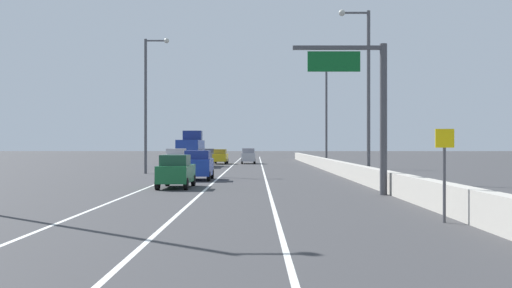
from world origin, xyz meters
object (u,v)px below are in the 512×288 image
object	(u,v)px
speed_advisory_sign	(447,168)
car_gray_3	(211,155)
box_truck	(194,150)
car_yellow_2	(223,157)
car_white_5	(179,160)
lamp_post_right_second	(368,84)
lamp_post_right_third	(327,107)
lamp_post_left_mid	(151,97)
overhead_sign_gantry	(371,100)
car_green_4	(179,171)
car_blue_1	(201,165)
car_silver_0	(251,156)

from	to	relation	value
speed_advisory_sign	car_gray_3	distance (m)	73.62
car_gray_3	box_truck	xyz separation A→B (m)	(-0.18, -23.55, 0.93)
speed_advisory_sign	car_yellow_2	size ratio (longest dim) A/B	0.65
car_white_5	box_truck	distance (m)	11.40
lamp_post_right_second	car_yellow_2	bearing A→B (deg)	108.21
car_gray_3	car_yellow_2	bearing A→B (deg)	-79.81
speed_advisory_sign	box_truck	bearing A→B (deg)	105.31
lamp_post_right_third	lamp_post_left_mid	size ratio (longest dim) A/B	1.00
car_white_5	box_truck	size ratio (longest dim) A/B	0.50
lamp_post_right_third	car_yellow_2	world-z (taller)	lamp_post_right_third
overhead_sign_gantry	car_green_4	bearing A→B (deg)	154.89
overhead_sign_gantry	lamp_post_left_mid	size ratio (longest dim) A/B	0.64
lamp_post_right_second	car_blue_1	xyz separation A→B (m)	(-11.47, 1.57, -5.56)
box_truck	speed_advisory_sign	bearing A→B (deg)	-74.69
overhead_sign_gantry	car_yellow_2	distance (m)	48.54
overhead_sign_gantry	box_truck	xyz separation A→B (m)	(-12.93, 38.28, -2.86)
car_blue_1	lamp_post_right_third	bearing A→B (deg)	63.62
lamp_post_right_third	car_blue_1	distance (m)	26.50
lamp_post_right_third	lamp_post_left_mid	world-z (taller)	same
lamp_post_left_mid	car_blue_1	world-z (taller)	lamp_post_left_mid
car_green_4	box_truck	bearing A→B (deg)	94.70
lamp_post_right_second	car_white_5	xyz separation A→B (m)	(-14.87, 15.95, -5.54)
speed_advisory_sign	car_green_4	bearing A→B (deg)	124.65
overhead_sign_gantry	speed_advisory_sign	distance (m)	11.01
lamp_post_left_mid	box_truck	size ratio (longest dim) A/B	1.32
car_silver_0	box_truck	distance (m)	12.14
overhead_sign_gantry	car_white_5	size ratio (longest dim) A/B	1.70
lamp_post_left_mid	box_truck	xyz separation A→B (m)	(1.91, 16.37, -4.73)
lamp_post_left_mid	car_yellow_2	xyz separation A→B (m)	(4.70, 25.41, -5.65)
car_silver_0	car_blue_1	xyz separation A→B (m)	(-3.06, -36.07, 0.03)
car_blue_1	box_truck	bearing A→B (deg)	97.26
overhead_sign_gantry	lamp_post_right_third	size ratio (longest dim) A/B	0.64
car_yellow_2	car_gray_3	distance (m)	14.74
overhead_sign_gantry	lamp_post_right_second	world-z (taller)	lamp_post_right_second
car_green_4	car_white_5	distance (m)	22.32
speed_advisory_sign	car_blue_1	world-z (taller)	speed_advisory_sign
lamp_post_left_mid	box_truck	distance (m)	17.14
overhead_sign_gantry	car_silver_0	distance (m)	49.17
car_yellow_2	car_silver_0	bearing A→B (deg)	19.65
lamp_post_right_second	overhead_sign_gantry	bearing A→B (deg)	-99.44
overhead_sign_gantry	speed_advisory_sign	xyz separation A→B (m)	(0.44, -10.60, -2.96)
car_green_4	car_gray_3	bearing A→B (deg)	92.58
car_green_4	box_truck	size ratio (longest dim) A/B	0.48
lamp_post_right_second	box_truck	distance (m)	31.41
car_silver_0	car_white_5	xyz separation A→B (m)	(-6.46, -21.68, 0.06)
overhead_sign_gantry	car_white_5	xyz separation A→B (m)	(-13.05, 26.91, -3.68)
lamp_post_left_mid	car_white_5	xyz separation A→B (m)	(1.80, 5.00, -5.54)
car_white_5	lamp_post_right_third	bearing A→B (deg)	30.61
lamp_post_right_second	lamp_post_left_mid	bearing A→B (deg)	146.68
car_green_4	car_white_5	xyz separation A→B (m)	(-2.88, 22.14, 0.10)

